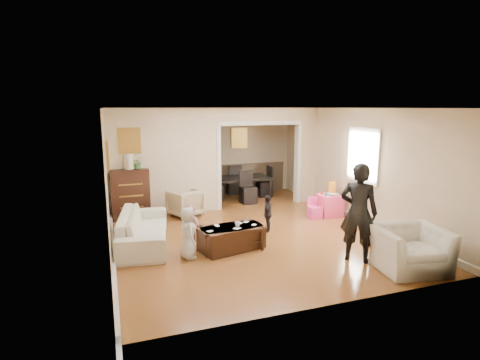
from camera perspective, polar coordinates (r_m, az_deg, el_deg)
name	(u,v)px	position (r m, az deg, el deg)	size (l,w,h in m)	color
floor	(243,229)	(8.48, 0.45, -7.23)	(7.00, 7.00, 0.00)	#9E5F28
partition_left	(166,162)	(9.58, -10.99, 2.65)	(2.75, 0.18, 2.60)	beige
partition_right	(305,156)	(10.81, 9.67, 3.60)	(0.55, 0.18, 2.60)	beige
partition_header	(260,115)	(10.14, 2.94, 9.65)	(2.22, 0.18, 0.35)	beige
window_pane	(363,155)	(9.09, 17.82, 3.49)	(0.03, 0.95, 1.10)	white
framed_art_partition	(130,141)	(9.34, -16.05, 5.62)	(0.45, 0.03, 0.55)	brown
framed_art_sofa_wall	(107,155)	(7.04, -19.07, 3.50)	(0.03, 0.55, 0.40)	brown
framed_art_alcove	(239,138)	(11.71, -0.12, 6.25)	(0.45, 0.03, 0.55)	brown
sofa	(144,228)	(7.69, -14.11, -6.96)	(2.19, 0.85, 0.64)	beige
armchair_back	(185,203)	(9.47, -8.13, -3.38)	(0.69, 0.71, 0.65)	#C6B78A
armchair_front	(410,249)	(6.91, 23.84, -9.33)	(1.08, 0.95, 0.70)	beige
dresser	(131,194)	(9.49, -15.91, -1.97)	(0.87, 0.49, 1.19)	#351810
table_lamp	(129,161)	(9.36, -16.15, 2.67)	(0.22, 0.22, 0.36)	beige
potted_plant	(138,163)	(9.37, -14.92, 2.50)	(0.25, 0.22, 0.28)	#3D7534
coffee_table	(232,238)	(7.24, -1.25, -8.58)	(1.17, 0.59, 0.44)	#361D11
coffee_cup	(238,224)	(7.14, -0.36, -6.59)	(0.10, 0.10, 0.10)	silver
play_table	(329,205)	(9.67, 13.05, -3.65)	(0.54, 0.54, 0.52)	#F13F73
cereal_box	(332,188)	(9.73, 13.44, -1.12)	(0.20, 0.07, 0.30)	yellow
cyan_cup	(327,194)	(9.51, 12.78, -2.04)	(0.08, 0.08, 0.08)	#28CABF
toy_block	(323,193)	(9.64, 12.14, -1.93)	(0.08, 0.06, 0.05)	red
play_bowl	(334,195)	(9.53, 13.76, -2.14)	(0.20, 0.20, 0.05)	silver
dining_table	(240,188)	(11.20, 0.07, -1.15)	(1.75, 0.98, 0.62)	black
adult_person	(358,213)	(6.85, 17.16, -4.63)	(0.63, 0.41, 1.72)	black
child_kneel_a	(188,233)	(6.82, -7.73, -7.78)	(0.45, 0.29, 0.92)	silver
child_kneel_b	(191,227)	(7.28, -7.27, -6.86)	(0.41, 0.32, 0.85)	pink
child_toddler	(268,213)	(8.21, 4.13, -4.97)	(0.46, 0.19, 0.79)	black
craft_papers	(233,226)	(7.19, -1.10, -6.85)	(1.01, 0.47, 0.00)	white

